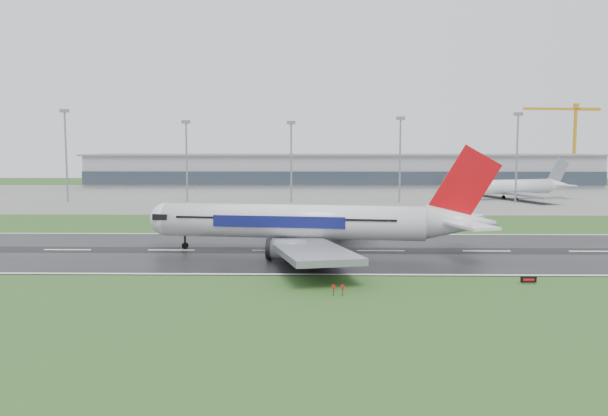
{
  "coord_description": "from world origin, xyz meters",
  "views": [
    {
      "loc": [
        -12.54,
        -115.94,
        20.07
      ],
      "look_at": [
        -14.84,
        12.0,
        7.0
      ],
      "focal_mm": 36.47,
      "sensor_mm": 36.0,
      "label": 1
    }
  ],
  "objects": [
    {
      "name": "floodmast_0",
      "position": [
        -100.12,
        100.0,
        15.7
      ],
      "size": [
        0.64,
        0.64,
        31.4
      ],
      "primitive_type": "cylinder",
      "color": "gray",
      "rests_on": "ground"
    },
    {
      "name": "main_airliner",
      "position": [
        -12.24,
        -1.39,
        9.68
      ],
      "size": [
        72.43,
        69.76,
        19.17
      ],
      "primitive_type": null,
      "rotation": [
        0.0,
        0.0,
        -0.13
      ],
      "color": "silver",
      "rests_on": "runway"
    },
    {
      "name": "floodmast_3",
      "position": [
        17.06,
        100.0,
        14.37
      ],
      "size": [
        0.64,
        0.64,
        28.73
      ],
      "primitive_type": "cylinder",
      "color": "gray",
      "rests_on": "ground"
    },
    {
      "name": "ground",
      "position": [
        0.0,
        0.0,
        0.0
      ],
      "size": [
        520.0,
        520.0,
        0.0
      ],
      "primitive_type": "plane",
      "color": "#254C1C",
      "rests_on": "ground"
    },
    {
      "name": "tower_crane",
      "position": [
        118.76,
        200.0,
        20.57
      ],
      "size": [
        41.21,
        9.04,
        41.14
      ],
      "primitive_type": null,
      "rotation": [
        0.0,
        0.0,
        0.17
      ],
      "color": "#BF8515",
      "rests_on": "ground"
    },
    {
      "name": "floodmast_2",
      "position": [
        -20.89,
        100.0,
        13.63
      ],
      "size": [
        0.64,
        0.64,
        27.27
      ],
      "primitive_type": "cylinder",
      "color": "gray",
      "rests_on": "ground"
    },
    {
      "name": "terminal",
      "position": [
        0.0,
        185.0,
        7.5
      ],
      "size": [
        240.0,
        36.0,
        15.0
      ],
      "primitive_type": "cube",
      "color": "gray",
      "rests_on": "ground"
    },
    {
      "name": "floodmast_4",
      "position": [
        57.54,
        100.0,
        15.07
      ],
      "size": [
        0.64,
        0.64,
        30.14
      ],
      "primitive_type": "cylinder",
      "color": "gray",
      "rests_on": "ground"
    },
    {
      "name": "floodmast_1",
      "position": [
        -57.59,
        100.0,
        13.76
      ],
      "size": [
        0.64,
        0.64,
        27.52
      ],
      "primitive_type": "cylinder",
      "color": "gray",
      "rests_on": "ground"
    },
    {
      "name": "runway",
      "position": [
        0.0,
        0.0,
        0.05
      ],
      "size": [
        400.0,
        45.0,
        0.1
      ],
      "primitive_type": "cube",
      "color": "black",
      "rests_on": "ground"
    },
    {
      "name": "runway_sign",
      "position": [
        18.57,
        -27.2,
        0.52
      ],
      "size": [
        2.31,
        0.55,
        1.04
      ],
      "primitive_type": null,
      "rotation": [
        0.0,
        0.0,
        0.13
      ],
      "color": "black",
      "rests_on": "ground"
    },
    {
      "name": "apron",
      "position": [
        0.0,
        125.0,
        0.04
      ],
      "size": [
        400.0,
        130.0,
        0.08
      ],
      "primitive_type": "cube",
      "color": "slate",
      "rests_on": "ground"
    },
    {
      "name": "parked_airliner",
      "position": [
        59.11,
        112.5,
        7.57
      ],
      "size": [
        63.4,
        61.15,
        14.97
      ],
      "primitive_type": null,
      "rotation": [
        0.0,
        0.0,
        0.32
      ],
      "color": "silver",
      "rests_on": "apron"
    }
  ]
}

